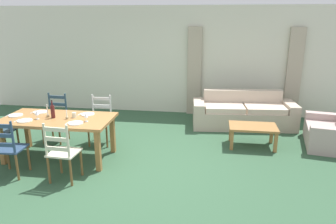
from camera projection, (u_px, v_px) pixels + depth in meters
name	position (u px, v px, depth m)	size (l,w,h in m)	color
ground_plane	(136.00, 166.00, 5.40)	(9.60, 9.60, 0.02)	#2F5137
wall_far	(166.00, 60.00, 8.13)	(9.60, 0.16, 2.70)	beige
curtain_panel_left	(194.00, 72.00, 7.96)	(0.35, 0.08, 2.20)	#AEA28A
curtain_panel_right	(294.00, 74.00, 7.63)	(0.35, 0.08, 2.20)	#AEA28A
dining_table	(58.00, 123.00, 5.50)	(1.90, 0.96, 0.75)	#9E6C3A
dining_chair_near_left	(8.00, 148.00, 4.90)	(0.44, 0.42, 0.96)	navy
dining_chair_near_right	(62.00, 152.00, 4.75)	(0.44, 0.42, 0.96)	beige
dining_chair_far_left	(56.00, 118.00, 6.36)	(0.44, 0.42, 0.96)	#2B4556
dining_chair_far_right	(101.00, 120.00, 6.23)	(0.43, 0.41, 0.96)	beige
dinner_plate_near_left	(25.00, 121.00, 5.30)	(0.24, 0.24, 0.02)	white
fork_near_left	(17.00, 121.00, 5.32)	(0.02, 0.17, 0.01)	silver
dinner_plate_near_right	(76.00, 123.00, 5.17)	(0.24, 0.24, 0.02)	white
fork_near_right	(67.00, 123.00, 5.20)	(0.02, 0.17, 0.01)	silver
dinner_plate_far_left	(41.00, 112.00, 5.77)	(0.24, 0.24, 0.02)	white
fork_far_left	(33.00, 112.00, 5.80)	(0.02, 0.17, 0.01)	silver
dinner_plate_far_right	(88.00, 114.00, 5.65)	(0.24, 0.24, 0.02)	white
fork_far_right	(80.00, 114.00, 5.67)	(0.02, 0.17, 0.01)	silver
dinner_plate_head_west	(16.00, 115.00, 5.58)	(0.24, 0.24, 0.02)	white
fork_head_west	(8.00, 115.00, 5.60)	(0.02, 0.17, 0.01)	silver
wine_bottle	(53.00, 111.00, 5.44)	(0.07, 0.07, 0.32)	#471919
wine_glass_near_left	(37.00, 113.00, 5.37)	(0.06, 0.06, 0.16)	white
wine_glass_near_right	(86.00, 115.00, 5.25)	(0.06, 0.06, 0.16)	white
coffee_cup_primary	(74.00, 115.00, 5.48)	(0.07, 0.07, 0.09)	beige
candle_tall	(48.00, 114.00, 5.50)	(0.05, 0.05, 0.23)	#998C66
candle_short	(67.00, 117.00, 5.40)	(0.05, 0.05, 0.16)	#998C66
couch	(243.00, 114.00, 7.27)	(2.34, 1.00, 0.80)	#BEAB95
coffee_table	(253.00, 129.00, 6.09)	(0.90, 0.56, 0.42)	#9E6C3A
armchair_upholstered	(332.00, 134.00, 6.14)	(0.99, 1.28, 0.72)	#B39B94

